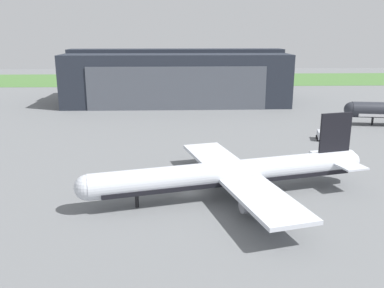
% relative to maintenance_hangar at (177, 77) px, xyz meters
% --- Properties ---
extents(ground_plane, '(440.00, 440.00, 0.00)m').
position_rel_maintenance_hangar_xyz_m(ground_plane, '(2.05, -87.73, -8.77)').
color(ground_plane, slate).
extents(grass_field_strip, '(440.00, 56.00, 0.08)m').
position_rel_maintenance_hangar_xyz_m(grass_field_strip, '(2.05, 68.66, -8.73)').
color(grass_field_strip, '#467136').
rests_on(grass_field_strip, ground_plane).
extents(maintenance_hangar, '(74.89, 34.59, 18.46)m').
position_rel_maintenance_hangar_xyz_m(maintenance_hangar, '(0.00, 0.00, 0.00)').
color(maintenance_hangar, '#232833').
rests_on(maintenance_hangar, ground_plane).
extents(airliner_near_right, '(44.62, 36.56, 12.07)m').
position_rel_maintenance_hangar_xyz_m(airliner_near_right, '(8.10, -88.94, -5.13)').
color(airliner_near_right, silver).
rests_on(airliner_near_right, ground_plane).
extents(pushback_tractor, '(3.03, 4.29, 2.09)m').
position_rel_maintenance_hangar_xyz_m(pushback_tractor, '(33.71, -55.88, -7.56)').
color(pushback_tractor, '#B7BCC6').
rests_on(pushback_tractor, ground_plane).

